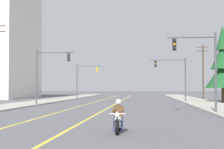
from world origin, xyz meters
The scene contains 11 objects.
lane_stripe_center centered at (-0.19, 45.00, 0.00)m, with size 0.16×100.00×0.01m, color yellow.
lane_stripe_left centered at (-3.51, 45.00, 0.00)m, with size 0.16×100.00×0.01m, color yellow.
sidewalk_kerb_right centered at (10.47, 40.00, 0.07)m, with size 4.40×110.00×0.14m, color #9E998E.
sidewalk_kerb_left centered at (-10.47, 40.00, 0.07)m, with size 4.40×110.00×0.14m, color #9E998E.
motorcycle_with_rider centered at (2.22, 8.85, 0.59)m, with size 0.70×2.19×1.46m.
traffic_signal_near_right centered at (7.74, 21.74, 4.02)m, with size 3.75×0.37×6.20m.
traffic_signal_near_left centered at (-7.38, 33.31, 4.07)m, with size 4.37×0.38×6.20m.
traffic_signal_mid_right centered at (7.57, 45.70, 4.10)m, with size 4.93×0.38×6.20m.
traffic_signal_mid_left centered at (-7.63, 59.94, 4.07)m, with size 4.46×0.43×6.20m.
utility_pole_right_far centered at (13.24, 57.84, 4.96)m, with size 1.95×0.26×9.27m.
conifer_tree_right_verge_far centered at (13.62, 43.32, 4.72)m, with size 4.68×4.68×10.31m.
Camera 1 is at (3.40, -7.79, 1.97)m, focal length 60.93 mm.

